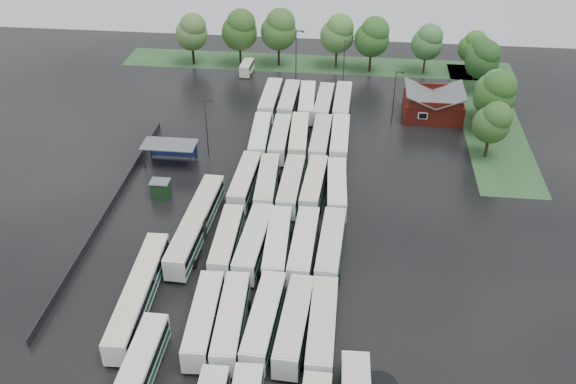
# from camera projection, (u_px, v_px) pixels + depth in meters

# --- Properties ---
(ground) EXTENTS (160.00, 160.00, 0.00)m
(ground) POSITION_uv_depth(u_px,v_px,m) (261.00, 261.00, 79.33)
(ground) COLOR black
(ground) RESTS_ON ground
(brick_building) EXTENTS (10.07, 8.60, 5.39)m
(brick_building) POSITION_uv_depth(u_px,v_px,m) (433.00, 107.00, 111.69)
(brick_building) COLOR maroon
(brick_building) RESTS_ON ground
(wash_shed) EXTENTS (8.20, 4.20, 3.58)m
(wash_shed) POSITION_uv_depth(u_px,v_px,m) (170.00, 146.00, 97.62)
(wash_shed) COLOR #2D2D30
(wash_shed) RESTS_ON ground
(utility_hut) EXTENTS (2.70, 2.20, 2.62)m
(utility_hut) POSITION_uv_depth(u_px,v_px,m) (161.00, 189.00, 90.59)
(utility_hut) COLOR black
(utility_hut) RESTS_ON ground
(grass_strip_north) EXTENTS (80.00, 10.00, 0.01)m
(grass_strip_north) POSITION_uv_depth(u_px,v_px,m) (316.00, 64.00, 133.07)
(grass_strip_north) COLOR #254823
(grass_strip_north) RESTS_ON ground
(grass_strip_east) EXTENTS (10.00, 50.00, 0.01)m
(grass_strip_east) POSITION_uv_depth(u_px,v_px,m) (489.00, 119.00, 111.81)
(grass_strip_east) COLOR #254823
(grass_strip_east) RESTS_ON ground
(west_fence) EXTENTS (0.10, 50.00, 1.20)m
(west_fence) POSITION_uv_depth(u_px,v_px,m) (109.00, 209.00, 87.71)
(west_fence) COLOR #2D2D30
(west_fence) RESTS_ON ground
(bus_r1c0) EXTENTS (3.25, 12.57, 3.47)m
(bus_r1c0) POSITION_uv_depth(u_px,v_px,m) (204.00, 319.00, 68.14)
(bus_r1c0) COLOR silver
(bus_r1c0) RESTS_ON ground
(bus_r1c1) EXTENTS (3.30, 12.81, 3.53)m
(bus_r1c1) POSITION_uv_depth(u_px,v_px,m) (231.00, 321.00, 67.83)
(bus_r1c1) COLOR silver
(bus_r1c1) RESTS_ON ground
(bus_r1c2) EXTENTS (3.33, 12.86, 3.55)m
(bus_r1c2) POSITION_uv_depth(u_px,v_px,m) (264.00, 320.00, 67.91)
(bus_r1c2) COLOR silver
(bus_r1c2) RESTS_ON ground
(bus_r1c3) EXTENTS (3.32, 12.83, 3.54)m
(bus_r1c3) POSITION_uv_depth(u_px,v_px,m) (294.00, 324.00, 67.43)
(bus_r1c3) COLOR silver
(bus_r1c3) RESTS_ON ground
(bus_r1c4) EXTENTS (2.81, 12.97, 3.61)m
(bus_r1c4) POSITION_uv_depth(u_px,v_px,m) (322.00, 328.00, 66.96)
(bus_r1c4) COLOR silver
(bus_r1c4) RESTS_ON ground
(bus_r2c0) EXTENTS (2.84, 12.30, 3.41)m
(bus_r2c0) POSITION_uv_depth(u_px,v_px,m) (227.00, 241.00, 79.52)
(bus_r2c0) COLOR silver
(bus_r2c0) RESTS_ON ground
(bus_r2c1) EXTENTS (3.37, 13.08, 3.61)m
(bus_r2c1) POSITION_uv_depth(u_px,v_px,m) (254.00, 242.00, 79.17)
(bus_r2c1) COLOR silver
(bus_r2c1) RESTS_ON ground
(bus_r2c2) EXTENTS (3.17, 12.83, 3.55)m
(bus_r2c2) POSITION_uv_depth(u_px,v_px,m) (277.00, 245.00, 78.81)
(bus_r2c2) COLOR silver
(bus_r2c2) RESTS_ON ground
(bus_r2c3) EXTENTS (3.01, 12.97, 3.60)m
(bus_r2c3) POSITION_uv_depth(u_px,v_px,m) (304.00, 246.00, 78.57)
(bus_r2c3) COLOR silver
(bus_r2c3) RESTS_ON ground
(bus_r2c4) EXTENTS (3.25, 13.02, 3.60)m
(bus_r2c4) POSITION_uv_depth(u_px,v_px,m) (331.00, 247.00, 78.39)
(bus_r2c4) COLOR silver
(bus_r2c4) RESTS_ON ground
(bus_r3c0) EXTENTS (3.01, 12.49, 3.45)m
(bus_r3c0) POSITION_uv_depth(u_px,v_px,m) (245.00, 181.00, 91.23)
(bus_r3c0) COLOR silver
(bus_r3c0) RESTS_ON ground
(bus_r3c1) EXTENTS (3.22, 12.58, 3.47)m
(bus_r3c1) POSITION_uv_depth(u_px,v_px,m) (267.00, 184.00, 90.57)
(bus_r3c1) COLOR silver
(bus_r3c1) RESTS_ON ground
(bus_r3c2) EXTENTS (2.92, 12.78, 3.55)m
(bus_r3c2) POSITION_uv_depth(u_px,v_px,m) (291.00, 186.00, 90.13)
(bus_r3c2) COLOR silver
(bus_r3c2) RESTS_ON ground
(bus_r3c3) EXTENTS (3.22, 12.50, 3.45)m
(bus_r3c3) POSITION_uv_depth(u_px,v_px,m) (314.00, 185.00, 90.34)
(bus_r3c3) COLOR silver
(bus_r3c3) RESTS_ON ground
(bus_r3c4) EXTENTS (3.26, 12.55, 3.46)m
(bus_r3c4) POSITION_uv_depth(u_px,v_px,m) (337.00, 188.00, 89.63)
(bus_r3c4) COLOR silver
(bus_r3c4) RESTS_ON ground
(bus_r4c0) EXTENTS (3.34, 12.82, 3.54)m
(bus_r4c0) POSITION_uv_depth(u_px,v_px,m) (260.00, 138.00, 102.04)
(bus_r4c0) COLOR silver
(bus_r4c0) RESTS_ON ground
(bus_r4c1) EXTENTS (2.87, 12.36, 3.43)m
(bus_r4c1) POSITION_uv_depth(u_px,v_px,m) (280.00, 139.00, 101.82)
(bus_r4c1) COLOR silver
(bus_r4c1) RESTS_ON ground
(bus_r4c2) EXTENTS (3.23, 12.83, 3.54)m
(bus_r4c2) POSITION_uv_depth(u_px,v_px,m) (299.00, 138.00, 101.97)
(bus_r4c2) COLOR silver
(bus_r4c2) RESTS_ON ground
(bus_r4c3) EXTENTS (2.96, 12.74, 3.53)m
(bus_r4c3) POSITION_uv_depth(u_px,v_px,m) (321.00, 140.00, 101.44)
(bus_r4c3) COLOR silver
(bus_r4c3) RESTS_ON ground
(bus_r4c4) EXTENTS (2.76, 12.83, 3.57)m
(bus_r4c4) POSITION_uv_depth(u_px,v_px,m) (340.00, 140.00, 101.37)
(bus_r4c4) COLOR silver
(bus_r4c4) RESTS_ON ground
(bus_r5c0) EXTENTS (2.85, 12.88, 3.58)m
(bus_r5c0) POSITION_uv_depth(u_px,v_px,m) (271.00, 100.00, 113.83)
(bus_r5c0) COLOR silver
(bus_r5c0) RESTS_ON ground
(bus_r5c1) EXTENTS (2.83, 12.53, 3.48)m
(bus_r5c1) POSITION_uv_depth(u_px,v_px,m) (289.00, 101.00, 113.53)
(bus_r5c1) COLOR silver
(bus_r5c1) RESTS_ON ground
(bus_r5c2) EXTENTS (3.16, 12.60, 3.48)m
(bus_r5c2) POSITION_uv_depth(u_px,v_px,m) (307.00, 102.00, 113.07)
(bus_r5c2) COLOR silver
(bus_r5c2) RESTS_ON ground
(bus_r5c3) EXTENTS (3.05, 12.41, 3.43)m
(bus_r5c3) POSITION_uv_depth(u_px,v_px,m) (324.00, 104.00, 112.59)
(bus_r5c3) COLOR silver
(bus_r5c3) RESTS_ON ground
(bus_r5c4) EXTENTS (3.04, 12.99, 3.60)m
(bus_r5c4) POSITION_uv_depth(u_px,v_px,m) (342.00, 104.00, 112.47)
(bus_r5c4) COLOR silver
(bus_r5c4) RESTS_ON ground
(artic_bus_west_b) EXTENTS (3.58, 19.49, 3.60)m
(artic_bus_west_b) POSITION_uv_depth(u_px,v_px,m) (196.00, 224.00, 82.44)
(artic_bus_west_b) COLOR silver
(artic_bus_west_b) RESTS_ON ground
(artic_bus_west_c) EXTENTS (3.30, 18.75, 3.46)m
(artic_bus_west_c) POSITION_uv_depth(u_px,v_px,m) (139.00, 294.00, 71.46)
(artic_bus_west_c) COLOR silver
(artic_bus_west_c) RESTS_ON ground
(minibus) EXTENTS (2.24, 5.53, 2.39)m
(minibus) POSITION_uv_depth(u_px,v_px,m) (247.00, 67.00, 128.12)
(minibus) COLOR silver
(minibus) RESTS_ON ground
(tree_north_0) EXTENTS (6.53, 6.53, 10.81)m
(tree_north_0) POSITION_uv_depth(u_px,v_px,m) (192.00, 32.00, 129.23)
(tree_north_0) COLOR black
(tree_north_0) RESTS_ON ground
(tree_north_1) EXTENTS (7.17, 7.17, 11.87)m
(tree_north_1) POSITION_uv_depth(u_px,v_px,m) (240.00, 29.00, 128.27)
(tree_north_1) COLOR black
(tree_north_1) RESTS_ON ground
(tree_north_2) EXTENTS (7.26, 7.26, 12.02)m
(tree_north_2) POSITION_uv_depth(u_px,v_px,m) (279.00, 29.00, 128.23)
(tree_north_2) COLOR black
(tree_north_2) RESTS_ON ground
(tree_north_3) EXTENTS (6.79, 6.79, 11.24)m
(tree_north_3) POSITION_uv_depth(u_px,v_px,m) (338.00, 33.00, 127.60)
(tree_north_3) COLOR #33281B
(tree_north_3) RESTS_ON ground
(tree_north_4) EXTENTS (6.89, 6.89, 11.42)m
(tree_north_4) POSITION_uv_depth(u_px,v_px,m) (373.00, 36.00, 125.69)
(tree_north_4) COLOR black
(tree_north_4) RESTS_ON ground
(tree_north_5) EXTENTS (6.19, 6.19, 10.25)m
(tree_north_5) POSITION_uv_depth(u_px,v_px,m) (428.00, 42.00, 125.35)
(tree_north_5) COLOR #35281B
(tree_north_5) RESTS_ON ground
(tree_north_6) EXTENTS (5.48, 5.48, 9.08)m
(tree_north_6) POSITION_uv_depth(u_px,v_px,m) (473.00, 46.00, 125.35)
(tree_north_6) COLOR #382012
(tree_north_6) RESTS_ON ground
(tree_east_0) EXTENTS (5.78, 5.75, 9.52)m
(tree_east_0) POSITION_uv_depth(u_px,v_px,m) (493.00, 122.00, 97.45)
(tree_east_0) COLOR #322314
(tree_east_0) RESTS_ON ground
(tree_east_1) EXTENTS (6.72, 6.72, 11.13)m
(tree_east_1) POSITION_uv_depth(u_px,v_px,m) (496.00, 94.00, 103.49)
(tree_east_1) COLOR #322013
(tree_east_1) RESTS_ON ground
(tree_east_2) EXTENTS (5.56, 5.56, 9.22)m
(tree_east_2) POSITION_uv_depth(u_px,v_px,m) (493.00, 87.00, 108.68)
(tree_east_2) COLOR black
(tree_east_2) RESTS_ON ground
(tree_east_3) EXTENTS (6.25, 6.25, 10.35)m
(tree_east_3) POSITION_uv_depth(u_px,v_px,m) (484.00, 59.00, 117.51)
(tree_east_3) COLOR black
(tree_east_3) RESTS_ON ground
(tree_east_4) EXTENTS (5.39, 5.37, 8.89)m
(tree_east_4) POSITION_uv_depth(u_px,v_px,m) (479.00, 52.00, 123.12)
(tree_east_4) COLOR black
(tree_east_4) RESTS_ON ground
(lamp_post_ne) EXTENTS (1.47, 0.29, 9.52)m
(lamp_post_ne) POSITION_uv_depth(u_px,v_px,m) (395.00, 94.00, 107.54)
(lamp_post_ne) COLOR #2D2D30
(lamp_post_ne) RESTS_ON ground
(lamp_post_nw) EXTENTS (1.48, 0.29, 9.58)m
(lamp_post_nw) POSITION_uv_depth(u_px,v_px,m) (207.00, 123.00, 98.43)
(lamp_post_nw) COLOR #2D2D30
(lamp_post_nw) RESTS_ON ground
(lamp_post_back_w) EXTENTS (1.69, 0.33, 10.96)m
(lamp_post_back_w) POSITION_uv_depth(u_px,v_px,m) (297.00, 54.00, 120.41)
(lamp_post_back_w) COLOR #2D2D30
(lamp_post_back_w) RESTS_ON ground
(lamp_post_back_e) EXTENTS (1.39, 0.27, 9.02)m
(lamp_post_back_e) POSITION_uv_depth(u_px,v_px,m) (345.00, 60.00, 121.02)
(lamp_post_back_e) COLOR #2D2D30
(lamp_post_back_e) RESTS_ON ground
(puddle_2) EXTENTS (4.61, 4.61, 0.01)m
(puddle_2) POSITION_uv_depth(u_px,v_px,m) (185.00, 255.00, 80.19)
(puddle_2) COLOR black
(puddle_2) RESTS_ON ground
(puddle_3) EXTENTS (5.03, 5.03, 0.01)m
(puddle_3) POSITION_uv_depth(u_px,v_px,m) (318.00, 274.00, 77.19)
(puddle_3) COLOR black
(puddle_3) RESTS_ON ground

